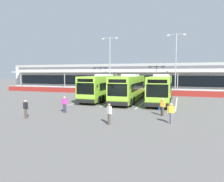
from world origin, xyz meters
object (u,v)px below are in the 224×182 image
(coach_bus_left_centre, at_px, (129,89))
(pedestrian_with_handbag, at_px, (162,107))
(pedestrian_in_dark_coat, at_px, (65,104))
(pedestrian_near_bin, at_px, (26,108))
(coach_bus_centre, at_px, (161,89))
(coach_bus_leftmost, at_px, (102,88))
(pedestrian_approaching_bus, at_px, (109,113))
(lamp_post_west, at_px, (110,61))
(pedestrian_child, at_px, (171,112))
(lamp_post_centre, at_px, (176,60))

(coach_bus_left_centre, xyz_separation_m, pedestrian_with_handbag, (5.23, -8.49, -0.93))
(pedestrian_in_dark_coat, relative_size, pedestrian_near_bin, 1.00)
(coach_bus_centre, bearing_deg, coach_bus_left_centre, -175.47)
(coach_bus_leftmost, distance_m, coach_bus_centre, 8.57)
(pedestrian_with_handbag, xyz_separation_m, pedestrian_approaching_bus, (-3.60, -4.62, 0.02))
(lamp_post_west, bearing_deg, pedestrian_in_dark_coat, -83.18)
(pedestrian_near_bin, bearing_deg, pedestrian_with_handbag, 23.48)
(coach_bus_centre, xyz_separation_m, lamp_post_west, (-11.01, 11.14, 4.50))
(coach_bus_left_centre, xyz_separation_m, pedestrian_in_dark_coat, (-4.14, -9.99, -0.91))
(pedestrian_in_dark_coat, relative_size, pedestrian_child, 1.00)
(coach_bus_left_centre, bearing_deg, pedestrian_near_bin, -114.06)
(lamp_post_centre, bearing_deg, lamp_post_west, -179.19)
(coach_bus_left_centre, xyz_separation_m, pedestrian_near_bin, (-5.96, -13.35, -0.91))
(pedestrian_near_bin, bearing_deg, coach_bus_centre, 53.14)
(coach_bus_left_centre, xyz_separation_m, pedestrian_approaching_bus, (1.63, -13.11, -0.91))
(coach_bus_centre, xyz_separation_m, pedestrian_child, (1.80, -11.65, -0.91))
(coach_bus_centre, relative_size, pedestrian_child, 7.53)
(lamp_post_centre, bearing_deg, pedestrian_child, -89.39)
(pedestrian_in_dark_coat, distance_m, lamp_post_west, 22.29)
(pedestrian_in_dark_coat, bearing_deg, lamp_post_centre, 65.22)
(pedestrian_with_handbag, relative_size, lamp_post_west, 0.15)
(coach_bus_leftmost, xyz_separation_m, pedestrian_approaching_bus, (5.89, -13.85, -0.91))
(coach_bus_centre, relative_size, pedestrian_approaching_bus, 7.53)
(lamp_post_centre, bearing_deg, coach_bus_left_centre, -116.68)
(pedestrian_with_handbag, xyz_separation_m, lamp_post_west, (-11.93, 19.97, 5.43))
(coach_bus_left_centre, distance_m, pedestrian_near_bin, 14.65)
(pedestrian_near_bin, relative_size, pedestrian_approaching_bus, 1.00)
(pedestrian_with_handbag, bearing_deg, pedestrian_approaching_bus, -127.93)
(pedestrian_with_handbag, height_order, pedestrian_in_dark_coat, same)
(pedestrian_in_dark_coat, xyz_separation_m, lamp_post_centre, (10.00, 21.65, 5.42))
(coach_bus_centre, bearing_deg, lamp_post_centre, 82.18)
(pedestrian_child, height_order, pedestrian_approaching_bus, same)
(coach_bus_leftmost, bearing_deg, pedestrian_with_handbag, -44.24)
(coach_bus_centre, distance_m, pedestrian_with_handbag, 8.93)
(pedestrian_in_dark_coat, height_order, lamp_post_west, lamp_post_west)
(pedestrian_near_bin, bearing_deg, pedestrian_approaching_bus, 1.84)
(pedestrian_with_handbag, bearing_deg, pedestrian_child, -72.66)
(pedestrian_with_handbag, bearing_deg, coach_bus_centre, 95.95)
(pedestrian_approaching_bus, bearing_deg, coach_bus_leftmost, 113.03)
(pedestrian_child, xyz_separation_m, lamp_post_west, (-12.81, 22.79, 5.42))
(coach_bus_leftmost, height_order, coach_bus_centre, same)
(coach_bus_centre, height_order, pedestrian_with_handbag, coach_bus_centre)
(pedestrian_child, bearing_deg, pedestrian_with_handbag, 107.34)
(coach_bus_left_centre, bearing_deg, coach_bus_centre, 4.53)
(pedestrian_near_bin, xyz_separation_m, lamp_post_centre, (11.82, 25.01, 5.42))
(pedestrian_approaching_bus, bearing_deg, pedestrian_child, 21.92)
(coach_bus_leftmost, relative_size, pedestrian_in_dark_coat, 7.53)
(pedestrian_in_dark_coat, relative_size, lamp_post_centre, 0.15)
(lamp_post_west, bearing_deg, coach_bus_leftmost, -77.19)
(coach_bus_left_centre, distance_m, pedestrian_approaching_bus, 13.24)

